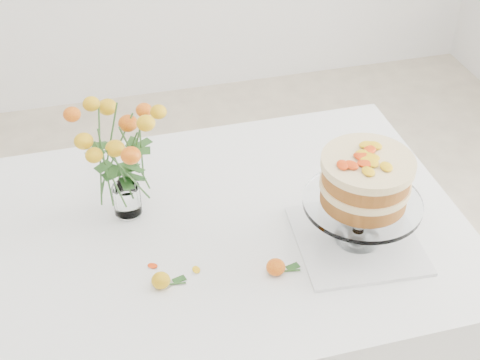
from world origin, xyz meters
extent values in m
cube|color=tan|center=(0.00, 0.00, 0.73)|extent=(1.40, 0.90, 0.04)
cylinder|color=tan|center=(0.62, 0.37, 0.35)|extent=(0.06, 0.06, 0.71)
cube|color=white|center=(0.00, 0.00, 0.75)|extent=(1.42, 0.92, 0.01)
cube|color=white|center=(0.00, 0.46, 0.65)|extent=(1.42, 0.01, 0.20)
cube|color=white|center=(0.71, 0.00, 0.65)|extent=(0.01, 0.92, 0.20)
cube|color=silver|center=(0.39, -0.14, 0.76)|extent=(0.33, 0.33, 0.01)
cylinder|color=white|center=(0.39, -0.14, 0.83)|extent=(0.03, 0.03, 0.09)
cylinder|color=white|center=(0.39, -0.14, 0.89)|extent=(0.29, 0.29, 0.01)
cylinder|color=#9D4A23|center=(0.39, -0.14, 0.91)|extent=(0.25, 0.25, 0.04)
cylinder|color=#FFE6A4|center=(0.39, -0.14, 0.94)|extent=(0.26, 0.26, 0.02)
cylinder|color=#9D4A23|center=(0.39, -0.14, 0.97)|extent=(0.25, 0.25, 0.04)
cylinder|color=#FFE6A4|center=(0.39, -0.14, 1.00)|extent=(0.27, 0.27, 0.02)
cylinder|color=white|center=(-0.15, 0.11, 0.76)|extent=(0.06, 0.06, 0.01)
cylinder|color=white|center=(-0.15, 0.11, 0.81)|extent=(0.07, 0.07, 0.08)
ellipsoid|color=orange|center=(-0.11, -0.17, 0.78)|extent=(0.04, 0.04, 0.04)
cylinder|color=#305A24|center=(-0.08, -0.17, 0.76)|extent=(0.05, 0.01, 0.00)
ellipsoid|color=#BF2E09|center=(0.16, -0.20, 0.78)|extent=(0.05, 0.05, 0.04)
cylinder|color=#305A24|center=(0.20, -0.20, 0.76)|extent=(0.06, 0.01, 0.00)
ellipsoid|color=yellow|center=(-0.12, -0.10, 0.76)|extent=(0.03, 0.02, 0.00)
ellipsoid|color=yellow|center=(-0.02, -0.14, 0.76)|extent=(0.03, 0.02, 0.00)
camera|label=1|loc=(-0.21, -1.27, 1.92)|focal=50.00mm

